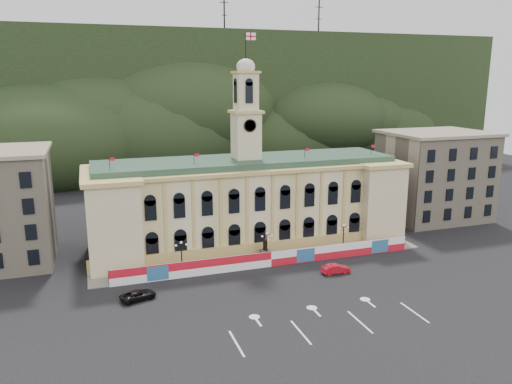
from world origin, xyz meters
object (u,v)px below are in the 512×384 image
object	(u,v)px
lamp_center	(267,244)
red_sedan	(336,269)
black_suv	(138,295)
statue	(265,253)

from	to	relation	value
lamp_center	red_sedan	xyz separation A→B (m)	(8.49, -7.89, -2.33)
red_sedan	black_suv	bearing A→B (deg)	91.78
red_sedan	statue	bearing A→B (deg)	45.78
red_sedan	black_suv	distance (m)	29.93
statue	red_sedan	xyz separation A→B (m)	(8.49, -8.89, -0.45)
black_suv	statue	bearing A→B (deg)	-84.79
lamp_center	black_suv	xyz separation A→B (m)	(-21.43, -7.73, -2.40)
lamp_center	statue	bearing A→B (deg)	90.00
statue	red_sedan	distance (m)	12.30
statue	red_sedan	bearing A→B (deg)	-46.29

